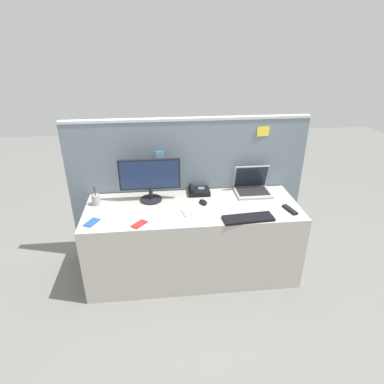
{
  "coord_description": "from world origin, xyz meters",
  "views": [
    {
      "loc": [
        -0.28,
        -2.52,
        2.09
      ],
      "look_at": [
        0.0,
        0.05,
        0.83
      ],
      "focal_mm": 30.33,
      "sensor_mm": 36.0,
      "label": 1
    }
  ],
  "objects_px": {
    "desk_phone": "(198,191)",
    "cell_phone_silver_slab": "(187,212)",
    "computer_mouse_right_hand": "(203,202)",
    "keyboard_main": "(248,218)",
    "cell_phone_blue_case": "(92,222)",
    "pen_cup": "(96,200)",
    "tv_remote": "(290,210)",
    "cell_phone_red_case": "(139,224)",
    "desktop_monitor": "(150,177)",
    "laptop": "(252,186)"
  },
  "relations": [
    {
      "from": "cell_phone_red_case",
      "to": "cell_phone_blue_case",
      "type": "relative_size",
      "value": 1.01
    },
    {
      "from": "computer_mouse_right_hand",
      "to": "cell_phone_silver_slab",
      "type": "bearing_deg",
      "value": -158.23
    },
    {
      "from": "keyboard_main",
      "to": "cell_phone_red_case",
      "type": "distance_m",
      "value": 0.89
    },
    {
      "from": "desk_phone",
      "to": "cell_phone_silver_slab",
      "type": "height_order",
      "value": "desk_phone"
    },
    {
      "from": "pen_cup",
      "to": "desk_phone",
      "type": "bearing_deg",
      "value": 7.4
    },
    {
      "from": "pen_cup",
      "to": "tv_remote",
      "type": "height_order",
      "value": "pen_cup"
    },
    {
      "from": "desk_phone",
      "to": "tv_remote",
      "type": "xyz_separation_m",
      "value": [
        0.75,
        -0.42,
        -0.02
      ]
    },
    {
      "from": "desktop_monitor",
      "to": "desk_phone",
      "type": "xyz_separation_m",
      "value": [
        0.45,
        0.08,
        -0.2
      ]
    },
    {
      "from": "cell_phone_silver_slab",
      "to": "tv_remote",
      "type": "bearing_deg",
      "value": -15.94
    },
    {
      "from": "keyboard_main",
      "to": "computer_mouse_right_hand",
      "type": "relative_size",
      "value": 4.2
    },
    {
      "from": "cell_phone_silver_slab",
      "to": "cell_phone_blue_case",
      "type": "bearing_deg",
      "value": 174.25
    },
    {
      "from": "pen_cup",
      "to": "cell_phone_red_case",
      "type": "relative_size",
      "value": 1.42
    },
    {
      "from": "desk_phone",
      "to": "tv_remote",
      "type": "bearing_deg",
      "value": -29.04
    },
    {
      "from": "desktop_monitor",
      "to": "tv_remote",
      "type": "distance_m",
      "value": 1.26
    },
    {
      "from": "pen_cup",
      "to": "cell_phone_silver_slab",
      "type": "bearing_deg",
      "value": -16.39
    },
    {
      "from": "pen_cup",
      "to": "cell_phone_blue_case",
      "type": "distance_m",
      "value": 0.32
    },
    {
      "from": "pen_cup",
      "to": "cell_phone_silver_slab",
      "type": "xyz_separation_m",
      "value": [
        0.79,
        -0.23,
        -0.05
      ]
    },
    {
      "from": "desktop_monitor",
      "to": "pen_cup",
      "type": "bearing_deg",
      "value": -175.03
    },
    {
      "from": "cell_phone_red_case",
      "to": "cell_phone_silver_slab",
      "type": "distance_m",
      "value": 0.43
    },
    {
      "from": "laptop",
      "to": "tv_remote",
      "type": "bearing_deg",
      "value": -60.56
    },
    {
      "from": "desktop_monitor",
      "to": "tv_remote",
      "type": "xyz_separation_m",
      "value": [
        1.2,
        -0.34,
        -0.22
      ]
    },
    {
      "from": "computer_mouse_right_hand",
      "to": "tv_remote",
      "type": "height_order",
      "value": "computer_mouse_right_hand"
    },
    {
      "from": "computer_mouse_right_hand",
      "to": "tv_remote",
      "type": "bearing_deg",
      "value": -36.2
    },
    {
      "from": "desktop_monitor",
      "to": "desk_phone",
      "type": "relative_size",
      "value": 2.72
    },
    {
      "from": "computer_mouse_right_hand",
      "to": "cell_phone_blue_case",
      "type": "bearing_deg",
      "value": 173.7
    },
    {
      "from": "laptop",
      "to": "tv_remote",
      "type": "relative_size",
      "value": 1.96
    },
    {
      "from": "cell_phone_silver_slab",
      "to": "cell_phone_blue_case",
      "type": "distance_m",
      "value": 0.79
    },
    {
      "from": "cell_phone_blue_case",
      "to": "tv_remote",
      "type": "xyz_separation_m",
      "value": [
        1.68,
        0.02,
        0.01
      ]
    },
    {
      "from": "desk_phone",
      "to": "cell_phone_silver_slab",
      "type": "bearing_deg",
      "value": -112.09
    },
    {
      "from": "desktop_monitor",
      "to": "keyboard_main",
      "type": "relative_size",
      "value": 1.3
    },
    {
      "from": "desk_phone",
      "to": "keyboard_main",
      "type": "distance_m",
      "value": 0.63
    },
    {
      "from": "desktop_monitor",
      "to": "cell_phone_red_case",
      "type": "bearing_deg",
      "value": -102.23
    },
    {
      "from": "keyboard_main",
      "to": "cell_phone_blue_case",
      "type": "bearing_deg",
      "value": 171.85
    },
    {
      "from": "cell_phone_silver_slab",
      "to": "keyboard_main",
      "type": "bearing_deg",
      "value": -30.69
    },
    {
      "from": "laptop",
      "to": "cell_phone_red_case",
      "type": "height_order",
      "value": "laptop"
    },
    {
      "from": "keyboard_main",
      "to": "cell_phone_silver_slab",
      "type": "distance_m",
      "value": 0.52
    },
    {
      "from": "laptop",
      "to": "cell_phone_silver_slab",
      "type": "xyz_separation_m",
      "value": [
        -0.67,
        -0.34,
        -0.06
      ]
    },
    {
      "from": "pen_cup",
      "to": "cell_phone_silver_slab",
      "type": "distance_m",
      "value": 0.83
    },
    {
      "from": "cell_phone_red_case",
      "to": "cell_phone_silver_slab",
      "type": "height_order",
      "value": "same"
    },
    {
      "from": "tv_remote",
      "to": "pen_cup",
      "type": "bearing_deg",
      "value": 155.31
    },
    {
      "from": "desktop_monitor",
      "to": "cell_phone_silver_slab",
      "type": "xyz_separation_m",
      "value": [
        0.3,
        -0.28,
        -0.22
      ]
    },
    {
      "from": "cell_phone_red_case",
      "to": "tv_remote",
      "type": "height_order",
      "value": "tv_remote"
    },
    {
      "from": "keyboard_main",
      "to": "pen_cup",
      "type": "distance_m",
      "value": 1.35
    },
    {
      "from": "desk_phone",
      "to": "cell_phone_blue_case",
      "type": "bearing_deg",
      "value": -154.58
    },
    {
      "from": "computer_mouse_right_hand",
      "to": "cell_phone_red_case",
      "type": "xyz_separation_m",
      "value": [
        -0.56,
        -0.3,
        -0.01
      ]
    },
    {
      "from": "computer_mouse_right_hand",
      "to": "cell_phone_red_case",
      "type": "height_order",
      "value": "computer_mouse_right_hand"
    },
    {
      "from": "cell_phone_blue_case",
      "to": "keyboard_main",
      "type": "bearing_deg",
      "value": 24.88
    },
    {
      "from": "computer_mouse_right_hand",
      "to": "cell_phone_red_case",
      "type": "distance_m",
      "value": 0.64
    },
    {
      "from": "cell_phone_blue_case",
      "to": "cell_phone_silver_slab",
      "type": "bearing_deg",
      "value": 34.82
    },
    {
      "from": "cell_phone_silver_slab",
      "to": "desktop_monitor",
      "type": "bearing_deg",
      "value": 125.83
    }
  ]
}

